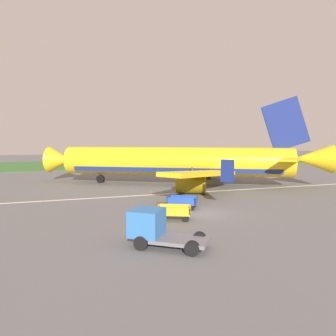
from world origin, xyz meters
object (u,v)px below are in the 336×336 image
Objects in this scene: airplane at (183,162)px; baggage_cart_nearest at (174,212)px; service_truck_beside_carts at (155,227)px; baggage_cart_second_in_row at (182,202)px.

baggage_cart_nearest is at bearing -113.41° from airplane.
airplane is 24.41m from service_truck_beside_carts.
baggage_cart_second_in_row is (1.97, 3.37, 0.00)m from baggage_cart_nearest.
service_truck_beside_carts is (-10.30, -22.05, -1.95)m from airplane.
airplane is 18.47m from baggage_cart_nearest.
baggage_cart_nearest is 1.04× the size of baggage_cart_second_in_row.
service_truck_beside_carts is (-3.02, -5.25, 0.50)m from baggage_cart_nearest.
service_truck_beside_carts is at bearing -120.08° from baggage_cart_second_in_row.
service_truck_beside_carts reaches higher than baggage_cart_nearest.
airplane reaches higher than service_truck_beside_carts.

